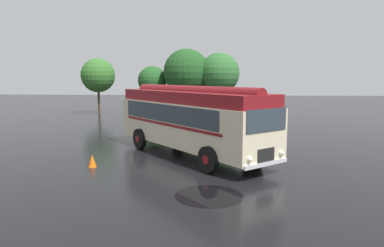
{
  "coord_description": "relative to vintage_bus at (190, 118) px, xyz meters",
  "views": [
    {
      "loc": [
        0.68,
        -16.94,
        3.86
      ],
      "look_at": [
        -0.72,
        1.44,
        1.4
      ],
      "focal_mm": 32.0,
      "sensor_mm": 36.0,
      "label": 1
    }
  ],
  "objects": [
    {
      "name": "ground_plane",
      "position": [
        0.72,
        0.07,
        -1.89
      ],
      "size": [
        120.0,
        120.0,
        0.0
      ],
      "primitive_type": "plane",
      "color": "black"
    },
    {
      "name": "vintage_bus",
      "position": [
        0.0,
        0.0,
        0.0
      ],
      "size": [
        8.42,
        9.25,
        3.49
      ],
      "color": "beige",
      "rests_on": "ground"
    },
    {
      "name": "car_near_left",
      "position": [
        -1.28,
        11.82,
        -1.05
      ],
      "size": [
        2.27,
        4.35,
        1.66
      ],
      "color": "#4C5156",
      "rests_on": "ground"
    },
    {
      "name": "car_mid_left",
      "position": [
        1.58,
        11.42,
        -1.05
      ],
      "size": [
        1.98,
        4.21,
        1.66
      ],
      "color": "#B7BABF",
      "rests_on": "ground"
    },
    {
      "name": "tree_far_left",
      "position": [
        -11.28,
        18.75,
        2.23
      ],
      "size": [
        3.57,
        3.57,
        5.91
      ],
      "color": "#4C3823",
      "rests_on": "ground"
    },
    {
      "name": "tree_left_of_centre",
      "position": [
        -5.75,
        19.73,
        1.67
      ],
      "size": [
        3.09,
        3.09,
        5.13
      ],
      "color": "#4C3823",
      "rests_on": "ground"
    },
    {
      "name": "tree_centre",
      "position": [
        -1.75,
        18.56,
        2.62
      ],
      "size": [
        4.76,
        4.76,
        6.84
      ],
      "color": "#4C3823",
      "rests_on": "ground"
    },
    {
      "name": "tree_right_of_centre",
      "position": [
        1.58,
        18.52,
        2.46
      ],
      "size": [
        4.16,
        4.16,
        6.41
      ],
      "color": "#4C3823",
      "rests_on": "ground"
    },
    {
      "name": "traffic_cone",
      "position": [
        -4.06,
        -2.69,
        -1.62
      ],
      "size": [
        0.36,
        0.36,
        0.55
      ],
      "primitive_type": "cone",
      "color": "orange",
      "rests_on": "ground"
    },
    {
      "name": "puddle_patch",
      "position": [
        1.12,
        -5.98,
        -1.89
      ],
      "size": [
        2.26,
        2.26,
        0.01
      ],
      "primitive_type": "cylinder",
      "color": "black",
      "rests_on": "ground"
    }
  ]
}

